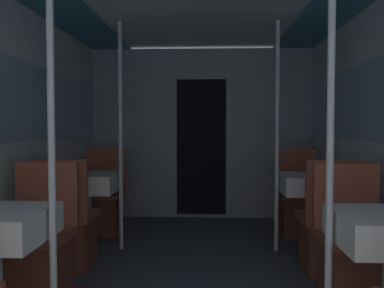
% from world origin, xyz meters
% --- Properties ---
extents(wall_left, '(0.05, 6.57, 2.20)m').
position_xyz_m(wall_left, '(-1.45, 1.89, 1.14)').
color(wall_left, silver).
rests_on(wall_left, ground_plane).
extents(wall_right, '(0.05, 6.57, 2.20)m').
position_xyz_m(wall_right, '(1.45, 1.89, 1.14)').
color(wall_right, silver).
rests_on(wall_right, ground_plane).
extents(bulkhead_far, '(2.85, 0.09, 2.20)m').
position_xyz_m(bulkhead_far, '(0.00, 4.07, 1.09)').
color(bulkhead_far, gray).
rests_on(bulkhead_far, ground_plane).
extents(chair_left_far_0, '(0.46, 0.46, 0.94)m').
position_xyz_m(chair_left_far_0, '(-1.08, 1.37, 0.29)').
color(chair_left_far_0, brown).
rests_on(chair_left_far_0, ground_plane).
extents(support_pole_left_0, '(0.04, 0.04, 2.20)m').
position_xyz_m(support_pole_left_0, '(-0.75, 0.78, 1.10)').
color(support_pole_left_0, silver).
rests_on(support_pole_left_0, ground_plane).
extents(dining_table_left_1, '(0.58, 0.58, 0.74)m').
position_xyz_m(dining_table_left_1, '(-1.08, 2.58, 0.62)').
color(dining_table_left_1, '#4C4C51').
rests_on(dining_table_left_1, ground_plane).
extents(chair_left_near_1, '(0.46, 0.46, 0.94)m').
position_xyz_m(chair_left_near_1, '(-1.08, 1.99, 0.29)').
color(chair_left_near_1, brown).
rests_on(chair_left_near_1, ground_plane).
extents(chair_left_far_1, '(0.46, 0.46, 0.94)m').
position_xyz_m(chair_left_far_1, '(-1.08, 3.16, 0.29)').
color(chair_left_far_1, brown).
rests_on(chair_left_far_1, ground_plane).
extents(support_pole_left_1, '(0.04, 0.04, 2.20)m').
position_xyz_m(support_pole_left_1, '(-0.75, 2.58, 1.10)').
color(support_pole_left_1, silver).
rests_on(support_pole_left_1, ground_plane).
extents(chair_right_far_0, '(0.46, 0.46, 0.94)m').
position_xyz_m(chair_right_far_0, '(1.08, 1.37, 0.29)').
color(chair_right_far_0, brown).
rests_on(chair_right_far_0, ground_plane).
extents(support_pole_right_0, '(0.04, 0.04, 2.20)m').
position_xyz_m(support_pole_right_0, '(0.75, 0.78, 1.10)').
color(support_pole_right_0, silver).
rests_on(support_pole_right_0, ground_plane).
extents(dining_table_right_1, '(0.58, 0.58, 0.74)m').
position_xyz_m(dining_table_right_1, '(1.08, 2.58, 0.62)').
color(dining_table_right_1, '#4C4C51').
rests_on(dining_table_right_1, ground_plane).
extents(chair_right_near_1, '(0.46, 0.46, 0.94)m').
position_xyz_m(chair_right_near_1, '(1.08, 1.99, 0.29)').
color(chair_right_near_1, brown).
rests_on(chair_right_near_1, ground_plane).
extents(chair_right_far_1, '(0.46, 0.46, 0.94)m').
position_xyz_m(chair_right_far_1, '(1.08, 3.16, 0.29)').
color(chair_right_far_1, brown).
rests_on(chair_right_far_1, ground_plane).
extents(support_pole_right_1, '(0.04, 0.04, 2.20)m').
position_xyz_m(support_pole_right_1, '(0.75, 2.58, 1.10)').
color(support_pole_right_1, silver).
rests_on(support_pole_right_1, ground_plane).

